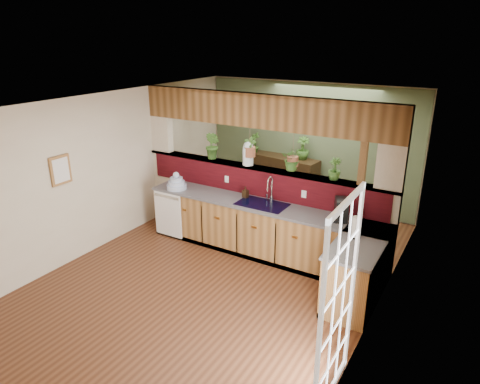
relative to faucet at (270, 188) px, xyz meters
The scene contains 28 objects.
ground 1.64m from the faucet, 105.49° to the right, with size 4.60×7.00×0.01m, color #4F2A18.
ceiling 1.88m from the faucet, 105.49° to the right, with size 4.60×7.00×0.01m, color brown.
wall_back 2.39m from the faucet, 97.56° to the left, with size 4.60×0.02×2.60m, color beige.
wall_left 2.85m from the faucet, 156.57° to the right, with size 0.02×7.00×2.60m, color beige.
wall_right 2.29m from the faucet, 29.70° to the right, with size 0.02×7.00×2.60m, color beige.
pass_through_partition 0.36m from the faucet, 142.95° to the left, with size 4.60×0.21×2.60m.
pass_through_ledge 0.45m from the faucet, 145.35° to the left, with size 4.60×0.21×0.04m, color brown.
header_beam 1.25m from the faucet, 145.35° to the left, with size 4.60×0.15×0.55m, color brown.
sage_backwall 2.37m from the faucet, 97.62° to the left, with size 4.55×0.02×2.55m, color #4F6042.
countertop 0.90m from the faucet, 26.80° to the right, with size 4.14×1.52×0.90m.
dishwasher 1.98m from the faucet, 165.31° to the right, with size 0.58×0.03×0.82m.
navy_sink 0.36m from the faucet, 112.08° to the right, with size 0.82×0.50×0.18m.
french_door 3.12m from the faucet, 51.20° to the right, with size 0.06×1.02×2.16m, color white.
framed_print 3.26m from the faucet, 143.23° to the right, with size 0.04×0.35×0.45m.
faucet is the anchor object (origin of this frame).
dish_stack 1.74m from the faucet, behind, with size 0.36×0.36×0.31m.
soap_dispenser 0.47m from the faucet, behind, with size 0.09×0.09×0.19m, color #342213.
coffee_maker 1.23m from the faucet, ahead, with size 0.18×0.30×0.33m.
paper_towel 1.69m from the faucet, 19.84° to the right, with size 0.15×0.15×0.32m.
glass_jar 0.74m from the faucet, 158.29° to the left, with size 0.18×0.18×0.41m.
ledge_plant_left 1.38m from the faucet, behind, with size 0.27×0.22×0.50m, color #2F551D.
ledge_plant_right 1.08m from the faucet, 12.59° to the left, with size 0.19×0.19×0.34m, color #2F551D.
hanging_plant_a 0.86m from the faucet, 157.07° to the left, with size 0.24×0.19×0.54m.
hanging_plant_b 0.74m from the faucet, 38.18° to the left, with size 0.43×0.40×0.55m.
shelving_console 2.36m from the faucet, 111.05° to the left, with size 1.67×0.44×1.11m, color black.
shelf_plant_a 2.57m from the faucet, 124.41° to the left, with size 0.23×0.16×0.44m, color #2F551D.
shelf_plant_b 2.15m from the faucet, 99.12° to the left, with size 0.26×0.26×0.47m, color #2F551D.
floor_plant 1.65m from the faucet, 82.59° to the left, with size 0.64×0.56×0.72m, color #2F551D.
Camera 1 is at (3.22, -4.72, 3.48)m, focal length 32.00 mm.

